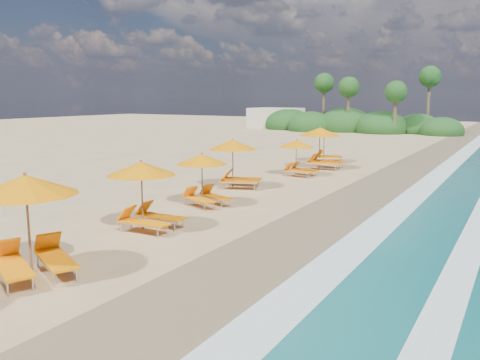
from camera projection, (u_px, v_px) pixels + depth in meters
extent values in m
plane|color=tan|center=(240.00, 209.00, 19.77)|extent=(160.00, 160.00, 0.00)
cube|color=#846F4F|center=(336.00, 222.00, 17.78)|extent=(4.00, 160.00, 0.01)
cube|color=white|center=(377.00, 227.00, 17.03)|extent=(1.20, 160.00, 0.01)
cube|color=white|center=(473.00, 240.00, 15.55)|extent=(0.80, 160.00, 0.01)
cylinder|color=olive|center=(28.00, 226.00, 12.45)|extent=(0.06, 0.06, 2.52)
cone|color=orange|center=(25.00, 185.00, 12.27)|extent=(3.44, 3.44, 0.51)
sphere|color=olive|center=(25.00, 174.00, 12.22)|extent=(0.09, 0.09, 0.09)
cylinder|color=olive|center=(142.00, 196.00, 16.73)|extent=(0.06, 0.06, 2.28)
cone|color=orange|center=(141.00, 168.00, 16.57)|extent=(2.42, 2.42, 0.46)
sphere|color=olive|center=(141.00, 161.00, 16.53)|extent=(0.08, 0.08, 0.08)
cylinder|color=olive|center=(202.00, 180.00, 20.48)|extent=(0.05, 0.05, 2.10)
cone|color=orange|center=(202.00, 159.00, 20.34)|extent=(2.78, 2.78, 0.42)
sphere|color=olive|center=(202.00, 153.00, 20.30)|extent=(0.07, 0.07, 0.07)
cylinder|color=olive|center=(233.00, 164.00, 24.38)|extent=(0.06, 0.06, 2.34)
cone|color=orange|center=(233.00, 144.00, 24.22)|extent=(3.07, 3.07, 0.47)
sphere|color=olive|center=(233.00, 139.00, 24.18)|extent=(0.08, 0.08, 0.08)
cylinder|color=olive|center=(296.00, 158.00, 28.08)|extent=(0.05, 0.05, 2.01)
cone|color=orange|center=(296.00, 143.00, 27.94)|extent=(2.23, 2.23, 0.40)
sphere|color=olive|center=(296.00, 139.00, 27.90)|extent=(0.07, 0.07, 0.07)
cylinder|color=olive|center=(319.00, 148.00, 30.87)|extent=(0.06, 0.06, 2.53)
cone|color=orange|center=(320.00, 132.00, 30.69)|extent=(2.69, 2.69, 0.51)
sphere|color=olive|center=(320.00, 127.00, 30.64)|extent=(0.09, 0.09, 0.09)
cylinder|color=olive|center=(324.00, 146.00, 33.87)|extent=(0.06, 0.06, 2.21)
cone|color=orange|center=(324.00, 133.00, 33.72)|extent=(3.05, 3.05, 0.44)
sphere|color=olive|center=(324.00, 129.00, 33.68)|extent=(0.08, 0.08, 0.08)
ellipsoid|color=#163D14|center=(381.00, 128.00, 60.97)|extent=(6.40, 6.40, 4.16)
ellipsoid|color=#163D14|center=(345.00, 126.00, 64.29)|extent=(7.20, 7.20, 4.68)
ellipsoid|color=#163D14|center=(310.00, 126.00, 64.59)|extent=(6.00, 6.00, 3.90)
ellipsoid|color=#163D14|center=(418.00, 129.00, 60.70)|extent=(5.60, 5.60, 3.64)
ellipsoid|color=#163D14|center=(289.00, 124.00, 68.27)|extent=(6.60, 6.60, 4.29)
ellipsoid|color=#163D14|center=(442.00, 131.00, 57.52)|extent=(5.00, 5.00, 3.25)
cylinder|color=brown|center=(395.00, 113.00, 57.96)|extent=(0.36, 0.36, 5.00)
sphere|color=#163D14|center=(396.00, 92.00, 57.54)|extent=(2.60, 2.60, 2.60)
cylinder|color=brown|center=(348.00, 110.00, 61.74)|extent=(0.36, 0.36, 5.60)
sphere|color=#163D14|center=(349.00, 87.00, 61.27)|extent=(2.60, 2.60, 2.60)
cylinder|color=brown|center=(324.00, 107.00, 65.38)|extent=(0.36, 0.36, 6.20)
sphere|color=#163D14|center=(324.00, 83.00, 64.86)|extent=(2.60, 2.60, 2.60)
cylinder|color=brown|center=(428.00, 105.00, 59.72)|extent=(0.36, 0.36, 6.80)
sphere|color=#163D14|center=(430.00, 77.00, 59.16)|extent=(2.60, 2.60, 2.60)
cube|color=beige|center=(276.00, 118.00, 71.34)|extent=(7.00, 5.00, 2.80)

